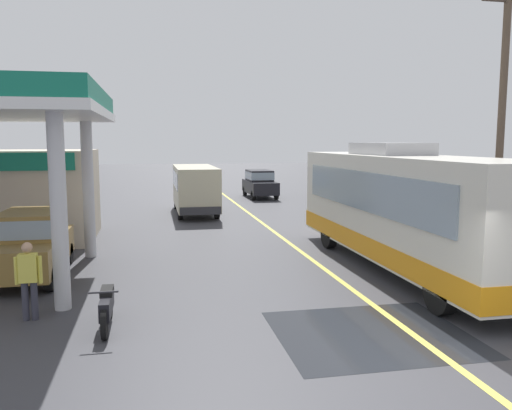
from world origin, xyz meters
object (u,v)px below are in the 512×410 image
Objects in this scene: coach_bus_main at (404,211)px; pedestrian_near_pump at (29,277)px; minibus_opposing_lane at (195,185)px; motorcycle_parked_forecourt at (107,306)px; car_at_pump at (31,241)px; car_trailing_behind_bus at (260,182)px.

pedestrian_near_pump is (-9.73, -2.53, -0.79)m from coach_bus_main.
coach_bus_main is 1.80× the size of minibus_opposing_lane.
minibus_opposing_lane is at bearing 79.21° from motorcycle_parked_forecourt.
coach_bus_main is 10.57m from car_at_pump.
car_at_pump is at bearing 173.53° from coach_bus_main.
car_at_pump is 5.13m from motorcycle_parked_forecourt.
car_trailing_behind_bus is (7.96, 23.21, 0.57)m from motorcycle_parked_forecourt.
pedestrian_near_pump is (0.75, -3.72, -0.08)m from car_at_pump.
pedestrian_near_pump is 24.37m from car_trailing_behind_bus.
motorcycle_parked_forecourt is 0.43× the size of car_trailing_behind_bus.
motorcycle_parked_forecourt is at bearing -26.20° from pedestrian_near_pump.
pedestrian_near_pump reaches higher than motorcycle_parked_forecourt.
car_at_pump is 2.33× the size of motorcycle_parked_forecourt.
motorcycle_parked_forecourt is at bearing -100.79° from minibus_opposing_lane.
minibus_opposing_lane reaches higher than motorcycle_parked_forecourt.
car_at_pump is (-10.48, 1.19, -0.71)m from coach_bus_main.
minibus_opposing_lane reaches higher than car_at_pump.
minibus_opposing_lane is (5.47, 11.77, 0.46)m from car_at_pump.
motorcycle_parked_forecourt is 1.08× the size of pedestrian_near_pump.
pedestrian_near_pump is (-4.72, -15.49, -0.54)m from minibus_opposing_lane.
motorcycle_parked_forecourt is (2.37, -4.51, -0.57)m from car_at_pump.
car_at_pump reaches higher than motorcycle_parked_forecourt.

